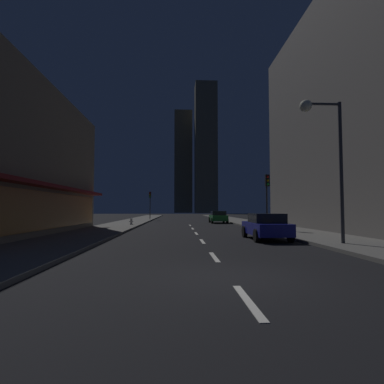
{
  "coord_description": "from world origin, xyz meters",
  "views": [
    {
      "loc": [
        -1.3,
        -7.71,
        1.7
      ],
      "look_at": [
        0.0,
        19.93,
        3.22
      ],
      "focal_mm": 28.83,
      "sensor_mm": 36.0,
      "label": 1
    }
  ],
  "objects_px": {
    "street_lamp_right": "(323,136)",
    "fire_hydrant_far_left": "(131,221)",
    "traffic_light_far_left": "(150,199)",
    "car_parked_near": "(266,226)",
    "car_parked_far": "(218,217)",
    "traffic_light_near_right": "(267,189)"
  },
  "relations": [
    {
      "from": "street_lamp_right",
      "to": "fire_hydrant_far_left",
      "type": "bearing_deg",
      "value": 123.09
    },
    {
      "from": "traffic_light_far_left",
      "to": "fire_hydrant_far_left",
      "type": "bearing_deg",
      "value": -91.41
    },
    {
      "from": "car_parked_near",
      "to": "car_parked_far",
      "type": "relative_size",
      "value": 1.0
    },
    {
      "from": "car_parked_near",
      "to": "traffic_light_far_left",
      "type": "xyz_separation_m",
      "value": [
        -9.1,
        30.35,
        2.45
      ]
    },
    {
      "from": "car_parked_near",
      "to": "street_lamp_right",
      "type": "xyz_separation_m",
      "value": [
        1.78,
        -3.23,
        4.33
      ]
    },
    {
      "from": "fire_hydrant_far_left",
      "to": "street_lamp_right",
      "type": "bearing_deg",
      "value": -56.91
    },
    {
      "from": "traffic_light_near_right",
      "to": "car_parked_near",
      "type": "bearing_deg",
      "value": -107.3
    },
    {
      "from": "traffic_light_far_left",
      "to": "car_parked_near",
      "type": "bearing_deg",
      "value": -73.31
    },
    {
      "from": "car_parked_near",
      "to": "traffic_light_near_right",
      "type": "bearing_deg",
      "value": 72.7
    },
    {
      "from": "fire_hydrant_far_left",
      "to": "traffic_light_far_left",
      "type": "height_order",
      "value": "traffic_light_far_left"
    },
    {
      "from": "street_lamp_right",
      "to": "traffic_light_near_right",
      "type": "bearing_deg",
      "value": 89.26
    },
    {
      "from": "car_parked_far",
      "to": "street_lamp_right",
      "type": "relative_size",
      "value": 0.64
    },
    {
      "from": "fire_hydrant_far_left",
      "to": "traffic_light_near_right",
      "type": "distance_m",
      "value": 14.18
    },
    {
      "from": "fire_hydrant_far_left",
      "to": "traffic_light_near_right",
      "type": "bearing_deg",
      "value": -34.99
    },
    {
      "from": "traffic_light_far_left",
      "to": "street_lamp_right",
      "type": "relative_size",
      "value": 0.64
    },
    {
      "from": "car_parked_far",
      "to": "traffic_light_near_right",
      "type": "distance_m",
      "value": 14.3
    },
    {
      "from": "fire_hydrant_far_left",
      "to": "traffic_light_far_left",
      "type": "bearing_deg",
      "value": 88.59
    },
    {
      "from": "traffic_light_near_right",
      "to": "traffic_light_far_left",
      "type": "distance_m",
      "value": 26.63
    },
    {
      "from": "car_parked_near",
      "to": "fire_hydrant_far_left",
      "type": "relative_size",
      "value": 6.48
    },
    {
      "from": "car_parked_far",
      "to": "traffic_light_far_left",
      "type": "height_order",
      "value": "traffic_light_far_left"
    },
    {
      "from": "traffic_light_near_right",
      "to": "car_parked_far",
      "type": "bearing_deg",
      "value": 97.75
    },
    {
      "from": "car_parked_far",
      "to": "traffic_light_far_left",
      "type": "xyz_separation_m",
      "value": [
        -9.1,
        10.3,
        2.45
      ]
    }
  ]
}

